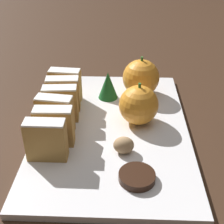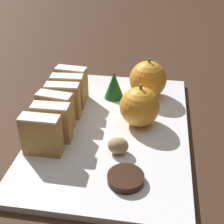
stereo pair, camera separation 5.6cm
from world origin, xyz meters
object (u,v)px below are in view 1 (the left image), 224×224
Objects in this scene: orange_far at (141,78)px; chocolate_cookie at (137,177)px; walnut at (124,145)px; orange_near at (139,105)px.

chocolate_cookie is (-0.01, -0.26, -0.03)m from orange_far.
orange_far is at bearing 80.13° from walnut.
orange_far is 1.59× the size of chocolate_cookie.
walnut is at bearing -99.87° from orange_far.
orange_near is 2.38× the size of walnut.
orange_far is 0.20m from walnut.
orange_far is at bearing 85.58° from orange_near.
walnut is 0.07m from chocolate_cookie.
orange_near reaches higher than chocolate_cookie.
orange_near is at bearing -94.42° from orange_far.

